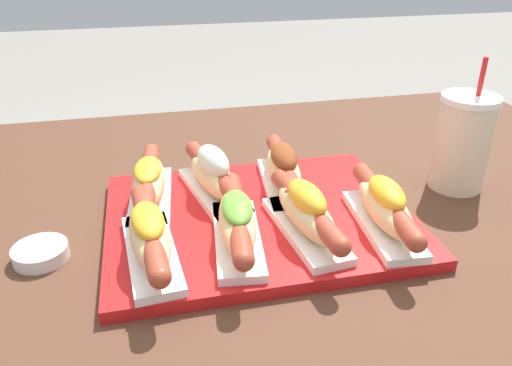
{
  "coord_description": "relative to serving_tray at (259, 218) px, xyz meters",
  "views": [
    {
      "loc": [
        -0.19,
        -0.67,
        1.14
      ],
      "look_at": [
        -0.04,
        -0.03,
        0.8
      ],
      "focal_mm": 35.0,
      "sensor_mm": 36.0,
      "label": 1
    }
  ],
  "objects": [
    {
      "name": "drink_cup",
      "position": [
        0.35,
        0.04,
        0.07
      ],
      "size": [
        0.09,
        0.09,
        0.22
      ],
      "color": "beige",
      "rests_on": "patio_table"
    },
    {
      "name": "hot_dog_4",
      "position": [
        -0.15,
        0.07,
        0.04
      ],
      "size": [
        0.08,
        0.22,
        0.06
      ],
      "color": "white",
      "rests_on": "serving_tray"
    },
    {
      "name": "hot_dog_5",
      "position": [
        -0.06,
        0.07,
        0.04
      ],
      "size": [
        0.1,
        0.22,
        0.08
      ],
      "color": "white",
      "rests_on": "serving_tray"
    },
    {
      "name": "hot_dog_6",
      "position": [
        0.06,
        0.07,
        0.04
      ],
      "size": [
        0.08,
        0.22,
        0.07
      ],
      "color": "white",
      "rests_on": "serving_tray"
    },
    {
      "name": "serving_tray",
      "position": [
        0.0,
        0.0,
        0.0
      ],
      "size": [
        0.44,
        0.34,
        0.02
      ],
      "color": "red",
      "rests_on": "patio_table"
    },
    {
      "name": "hot_dog_1",
      "position": [
        -0.05,
        -0.07,
        0.04
      ],
      "size": [
        0.08,
        0.22,
        0.06
      ],
      "color": "white",
      "rests_on": "serving_tray"
    },
    {
      "name": "hot_dog_2",
      "position": [
        0.05,
        -0.07,
        0.04
      ],
      "size": [
        0.08,
        0.22,
        0.07
      ],
      "color": "white",
      "rests_on": "serving_tray"
    },
    {
      "name": "hot_dog_0",
      "position": [
        -0.16,
        -0.08,
        0.04
      ],
      "size": [
        0.08,
        0.22,
        0.07
      ],
      "color": "white",
      "rests_on": "serving_tray"
    },
    {
      "name": "hot_dog_3",
      "position": [
        0.16,
        -0.08,
        0.04
      ],
      "size": [
        0.07,
        0.22,
        0.07
      ],
      "color": "white",
      "rests_on": "serving_tray"
    },
    {
      "name": "sauce_bowl",
      "position": [
        -0.3,
        -0.02,
        0.0
      ],
      "size": [
        0.07,
        0.07,
        0.02
      ],
      "color": "silver",
      "rests_on": "patio_table"
    }
  ]
}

